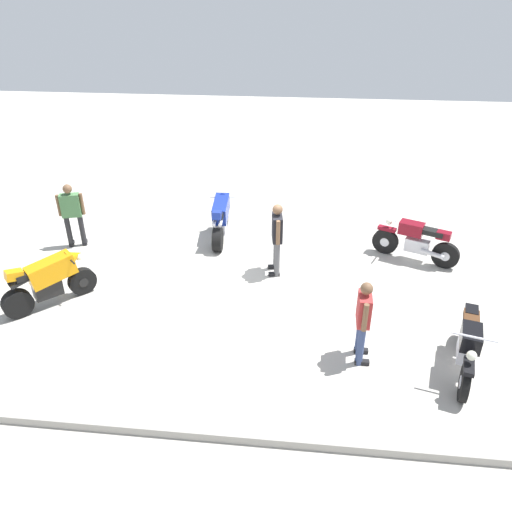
{
  "coord_description": "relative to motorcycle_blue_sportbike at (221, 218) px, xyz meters",
  "views": [
    {
      "loc": [
        -1.03,
        9.75,
        6.03
      ],
      "look_at": [
        -0.03,
        0.36,
        0.75
      ],
      "focal_mm": 34.87,
      "sensor_mm": 36.0,
      "label": 1
    }
  ],
  "objects": [
    {
      "name": "person_in_green_shirt",
      "position": [
        3.62,
        0.8,
        0.36
      ],
      "size": [
        0.64,
        0.41,
        1.67
      ],
      "rotation": [
        0.0,
        0.0,
        5.0
      ],
      "color": "#262628",
      "rests_on": "ground"
    },
    {
      "name": "motorcycle_blue_sportbike",
      "position": [
        0.0,
        0.0,
        0.0
      ],
      "size": [
        0.7,
        1.96,
        1.14
      ],
      "rotation": [
        0.0,
        0.0,
        4.75
      ],
      "color": "black",
      "rests_on": "ground"
    },
    {
      "name": "motorcycle_maroon_cruiser",
      "position": [
        -4.87,
        0.67,
        -0.07
      ],
      "size": [
        1.96,
        1.02,
        1.09
      ],
      "rotation": [
        0.0,
        0.0,
        5.87
      ],
      "color": "black",
      "rests_on": "ground"
    },
    {
      "name": "curb_edge",
      "position": [
        -1.13,
        6.46,
        -0.52
      ],
      "size": [
        14.0,
        0.3,
        0.15
      ],
      "primitive_type": "cube",
      "color": "#9C978F",
      "rests_on": "ground"
    },
    {
      "name": "motorcycle_orange_sportbike",
      "position": [
        3.03,
        3.4,
        0.0
      ],
      "size": [
        1.51,
        1.52,
        1.14
      ],
      "rotation": [
        0.0,
        0.0,
        3.93
      ],
      "color": "black",
      "rests_on": "ground"
    },
    {
      "name": "person_in_black_shirt",
      "position": [
        -1.57,
        1.59,
        0.39
      ],
      "size": [
        0.36,
        0.67,
        1.72
      ],
      "rotation": [
        0.0,
        0.0,
        0.13
      ],
      "color": "#59595B",
      "rests_on": "ground"
    },
    {
      "name": "motorcycle_black_cruiser",
      "position": [
        -5.07,
        4.57,
        -0.07
      ],
      "size": [
        0.87,
        2.05,
        1.09
      ],
      "rotation": [
        0.0,
        0.0,
        1.31
      ],
      "color": "black",
      "rests_on": "ground"
    },
    {
      "name": "person_in_red_shirt",
      "position": [
        -3.27,
        4.46,
        0.31
      ],
      "size": [
        0.31,
        0.63,
        1.61
      ],
      "rotation": [
        0.0,
        0.0,
        3.12
      ],
      "color": "#384772",
      "rests_on": "ground"
    },
    {
      "name": "ground_plane",
      "position": [
        -1.13,
        1.86,
        -0.59
      ],
      "size": [
        40.0,
        40.0,
        0.0
      ],
      "primitive_type": "plane",
      "color": "#B7B2A8"
    }
  ]
}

